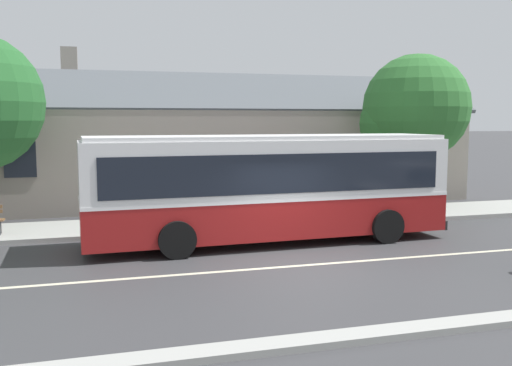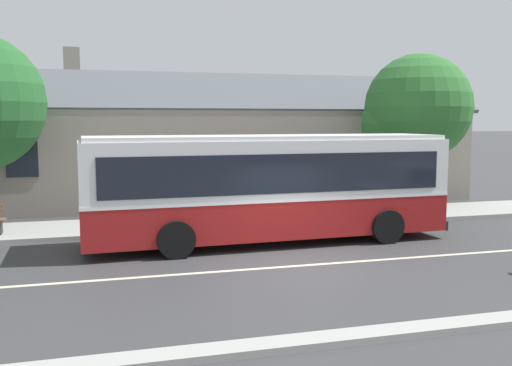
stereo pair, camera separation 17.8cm
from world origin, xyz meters
TOP-DOWN VIEW (x-y plane):
  - ground_plane at (0.00, 0.00)m, footprint 300.00×300.00m
  - sidewalk_far at (0.00, 6.00)m, footprint 60.00×3.00m
  - curb_near at (0.00, -4.75)m, footprint 60.00×0.50m
  - lane_divider_stripe at (0.00, 0.00)m, footprint 60.00×0.16m
  - community_building at (0.33, 13.24)m, footprint 22.75×8.44m
  - transit_bus at (-0.02, 2.90)m, footprint 10.71×2.98m
  - street_tree_primary at (7.18, 7.02)m, footprint 4.20×4.16m
  - bus_stop_sign at (6.81, 4.99)m, footprint 0.36×0.07m

SIDE VIEW (x-z plane):
  - ground_plane at x=0.00m, z-range 0.00..0.00m
  - lane_divider_stripe at x=0.00m, z-range 0.00..0.01m
  - curb_near at x=0.00m, z-range 0.00..0.12m
  - sidewalk_far at x=0.00m, z-range 0.00..0.15m
  - bus_stop_sign at x=6.81m, z-range 0.44..2.84m
  - transit_bus at x=-0.02m, z-range 0.12..3.26m
  - community_building at x=0.33m, z-range -1.29..5.51m
  - street_tree_primary at x=7.18m, z-range 0.84..7.00m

